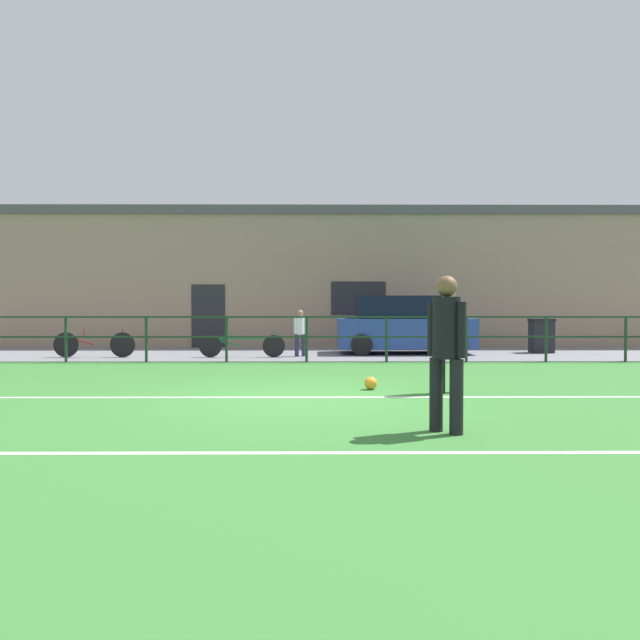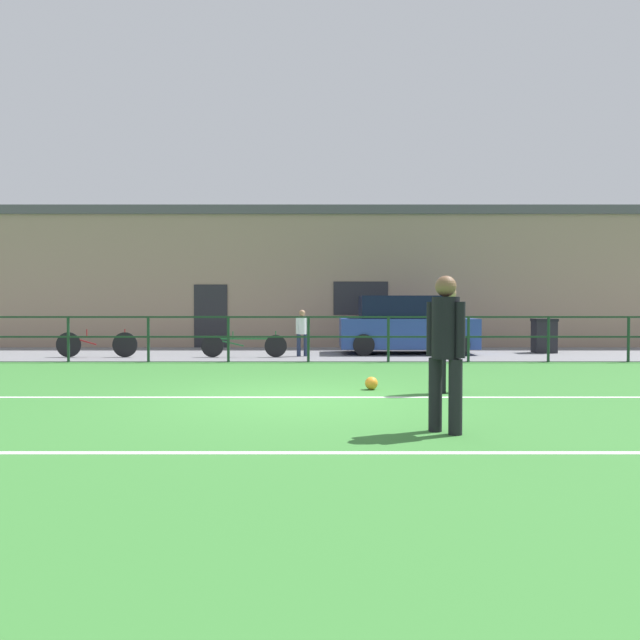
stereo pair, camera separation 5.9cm
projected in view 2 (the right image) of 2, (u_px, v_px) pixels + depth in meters
The scene contains 14 objects.
ground at pixel (299, 400), 9.38m from camera, with size 60.00×44.00×0.04m, color #387A33.
field_line_touchline at pixel (300, 397), 9.53m from camera, with size 36.00×0.11×0.00m, color white.
field_line_hash at pixel (288, 453), 5.95m from camera, with size 36.00×0.11×0.00m, color white.
pavement_strip at pixel (308, 354), 17.88m from camera, with size 48.00×5.00×0.02m, color slate.
perimeter_fence at pixel (307, 332), 15.36m from camera, with size 36.07×0.07×1.15m.
clubhouse_facade at pixel (310, 278), 21.52m from camera, with size 28.00×2.56×4.72m.
player_goalkeeper at pixel (444, 344), 6.86m from camera, with size 0.38×0.37×1.76m.
player_striker at pixel (447, 332), 9.99m from camera, with size 0.47×0.31×1.74m.
soccer_ball_match at pixel (370, 383), 10.39m from camera, with size 0.22×0.22×0.22m, color orange.
spectator_child at pixel (301, 330), 16.85m from camera, with size 0.35×0.22×1.27m.
parked_car_red at pixel (404, 326), 17.92m from camera, with size 3.89×1.89×1.67m.
bicycle_parked_0 at pixel (242, 345), 16.56m from camera, with size 2.31×0.04×0.71m.
bicycle_parked_1 at pixel (95, 344), 16.55m from camera, with size 2.19×0.04×0.76m.
trash_bin_0 at pixel (542, 335), 18.11m from camera, with size 0.65×0.55×1.01m.
Camera 2 is at (0.29, -9.35, 1.44)m, focal length 34.58 mm.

